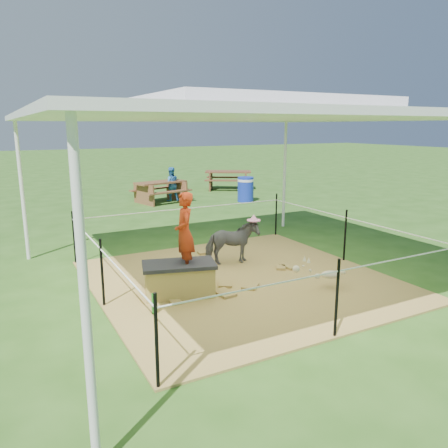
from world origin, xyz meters
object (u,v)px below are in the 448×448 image
trash_barrel (246,189)px  distant_person (171,184)px  picnic_table_far (228,180)px  foal (331,273)px  pony (232,243)px  straw_bale (179,281)px  woman (184,226)px  picnic_table_near (161,192)px  green_bottle (154,303)px

trash_barrel → distant_person: distant_person is taller
picnic_table_far → distant_person: distant_person is taller
foal → picnic_table_far: picnic_table_far is taller
picnic_table_far → pony: bearing=-87.8°
pony → foal: 1.95m
straw_bale → distant_person: bearing=69.5°
trash_barrel → foal: bearing=-111.5°
woman → picnic_table_far: woman is taller
picnic_table_near → foal: bearing=-106.6°
pony → foal: (0.77, -1.79, -0.16)m
foal → green_bottle: bearing=-164.9°
pony → picnic_table_near: 7.18m
green_bottle → picnic_table_near: (3.19, 8.48, 0.18)m
picnic_table_near → picnic_table_far: (3.45, 1.59, 0.02)m
distant_person → green_bottle: bearing=76.5°
foal → trash_barrel: (3.02, 7.65, 0.14)m
green_bottle → picnic_table_near: picnic_table_near is taller
green_bottle → pony: 2.44m
pony → trash_barrel: (3.80, 5.87, -0.02)m
picnic_table_near → green_bottle: bearing=-124.4°
foal → trash_barrel: trash_barrel is taller
pony → distant_person: (1.60, 7.14, 0.15)m
green_bottle → trash_barrel: (5.78, 7.27, 0.25)m
foal → pony: bearing=136.5°
picnic_table_near → distant_person: size_ratio=1.45×
foal → woman: bearing=-178.6°
woman → picnic_table_far: bearing=163.7°
straw_bale → picnic_table_near: 8.45m
pony → trash_barrel: 6.99m
pony → distant_person: bearing=-1.0°
woman → green_bottle: 1.20m
trash_barrel → pony: bearing=-122.9°
distant_person → foal: bearing=93.9°
straw_bale → pony: pony is taller
green_bottle → distant_person: distant_person is taller
green_bottle → distant_person: (3.58, 8.54, 0.41)m
pony → picnic_table_far: size_ratio=0.53×
woman → trash_barrel: size_ratio=1.45×
foal → trash_barrel: 8.23m
woman → trash_barrel: bearing=158.7°
woman → distant_person: bearing=175.7°
picnic_table_near → trash_barrel: bearing=-38.8°
woman → foal: 2.40m
foal → distant_person: bearing=107.7°
woman → distant_person: (2.93, 8.09, -0.50)m
straw_bale → green_bottle: bearing=-140.7°
straw_bale → woman: bearing=-0.0°
trash_barrel → green_bottle: bearing=-128.5°
green_bottle → picnic_table_far: bearing=56.6°
trash_barrel → distant_person: 2.54m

